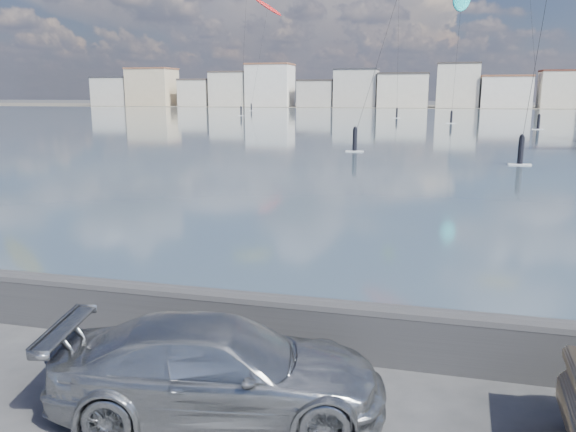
% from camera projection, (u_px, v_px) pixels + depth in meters
% --- Properties ---
extents(ground, '(700.00, 700.00, 0.00)m').
position_uv_depth(ground, '(147.00, 427.00, 7.77)').
color(ground, '#333335').
rests_on(ground, ground).
extents(bay_water, '(500.00, 177.00, 0.00)m').
position_uv_depth(bay_water, '(410.00, 121.00, 94.41)').
color(bay_water, '#425365').
rests_on(bay_water, ground).
extents(far_shore_strip, '(500.00, 60.00, 0.00)m').
position_uv_depth(far_shore_strip, '(422.00, 106.00, 197.15)').
color(far_shore_strip, '#4C473D').
rests_on(far_shore_strip, ground).
extents(seawall, '(400.00, 0.36, 1.08)m').
position_uv_depth(seawall, '(217.00, 315.00, 10.20)').
color(seawall, '#28282B').
rests_on(seawall, ground).
extents(far_buildings, '(240.79, 13.26, 14.60)m').
position_uv_depth(far_buildings, '(426.00, 89.00, 182.29)').
color(far_buildings, beige).
rests_on(far_buildings, ground).
extents(car_silver, '(5.03, 2.86, 1.37)m').
position_uv_depth(car_silver, '(220.00, 368.00, 7.99)').
color(car_silver, '#A3A6A9').
rests_on(car_silver, ground).
extents(kitesurfer_9, '(7.70, 11.60, 30.09)m').
position_uv_depth(kitesurfer_9, '(268.00, 8.00, 149.92)').
color(kitesurfer_9, red).
rests_on(kitesurfer_9, ground).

